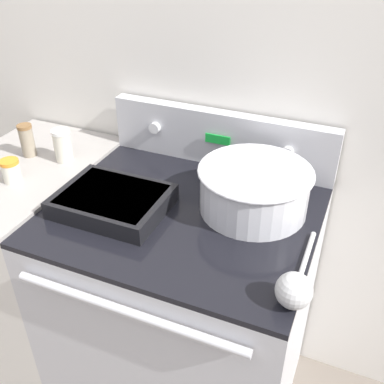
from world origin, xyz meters
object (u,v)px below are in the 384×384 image
at_px(casserole_dish, 113,200).
at_px(spice_jar_white_cap, 63,145).
at_px(spice_jar_orange_cap, 11,171).
at_px(spice_jar_brown_cap, 27,140).
at_px(mixing_bowl, 254,187).
at_px(ladle, 295,289).

distance_m(casserole_dish, spice_jar_white_cap, 0.36).
relative_size(spice_jar_orange_cap, spice_jar_brown_cap, 0.65).
distance_m(mixing_bowl, casserole_dish, 0.43).
bearing_deg(casserole_dish, spice_jar_orange_cap, -179.28).
bearing_deg(spice_jar_brown_cap, spice_jar_white_cap, 7.59).
distance_m(mixing_bowl, ladle, 0.39).
xyz_separation_m(mixing_bowl, ladle, (0.20, -0.33, -0.04)).
bearing_deg(mixing_bowl, casserole_dish, -157.09).
bearing_deg(casserole_dish, spice_jar_white_cap, 149.74).
bearing_deg(mixing_bowl, ladle, -59.16).
height_order(spice_jar_white_cap, spice_jar_brown_cap, spice_jar_brown_cap).
bearing_deg(spice_jar_orange_cap, casserole_dish, 0.72).
relative_size(ladle, spice_jar_white_cap, 2.74).
bearing_deg(spice_jar_white_cap, ladle, -20.90).
bearing_deg(mixing_bowl, spice_jar_orange_cap, -167.56).
bearing_deg(spice_jar_brown_cap, ladle, -17.33).
height_order(mixing_bowl, spice_jar_white_cap, mixing_bowl).
bearing_deg(spice_jar_white_cap, spice_jar_brown_cap, -172.41).
xyz_separation_m(mixing_bowl, spice_jar_brown_cap, (-0.85, -0.00, -0.01)).
relative_size(ladle, spice_jar_brown_cap, 2.70).
relative_size(ladle, spice_jar_orange_cap, 4.16).
height_order(mixing_bowl, ladle, mixing_bowl).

